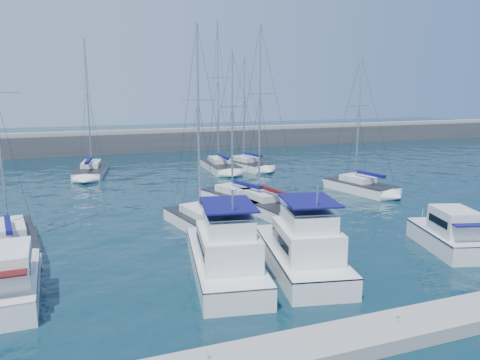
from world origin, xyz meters
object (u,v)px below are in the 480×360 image
object	(u,v)px
motor_yacht_stbd_inner	(303,252)
sailboat_mid_b	(205,222)
motor_yacht_port_outer	(7,282)
motor_yacht_stbd_outer	(449,236)
sailboat_back_a	(91,171)
sailboat_mid_a	(9,241)
sailboat_back_b	(220,166)
sailboat_mid_d	(264,204)
sailboat_back_c	(247,165)
sailboat_mid_c	(238,198)
sailboat_mid_e	(361,187)
motor_yacht_port_inner	(226,257)

from	to	relation	value
motor_yacht_stbd_inner	sailboat_mid_b	bearing A→B (deg)	118.76
motor_yacht_port_outer	motor_yacht_stbd_outer	world-z (taller)	same
sailboat_mid_b	sailboat_back_a	world-z (taller)	sailboat_back_a
sailboat_mid_a	sailboat_back_b	distance (m)	31.52
motor_yacht_stbd_outer	sailboat_mid_a	distance (m)	27.63
sailboat_mid_d	sailboat_back_c	xyz separation A→B (m)	(6.31, 19.65, 0.01)
sailboat_mid_d	motor_yacht_stbd_outer	bearing A→B (deg)	-70.74
sailboat_mid_c	motor_yacht_stbd_outer	bearing A→B (deg)	-81.68
motor_yacht_port_outer	motor_yacht_stbd_inner	world-z (taller)	motor_yacht_stbd_inner
sailboat_mid_b	sailboat_mid_e	size ratio (longest dim) A/B	1.10
motor_yacht_stbd_inner	sailboat_mid_d	xyz separation A→B (m)	(3.36, 12.87, -0.62)
motor_yacht_stbd_outer	sailboat_mid_e	bearing A→B (deg)	89.21
sailboat_mid_e	sailboat_back_c	size ratio (longest dim) A/B	0.94
motor_yacht_port_outer	sailboat_mid_d	distance (m)	21.43
sailboat_mid_a	motor_yacht_stbd_inner	bearing A→B (deg)	-39.61
motor_yacht_stbd_outer	sailboat_mid_a	bearing A→B (deg)	174.58
sailboat_mid_b	sailboat_back_a	bearing A→B (deg)	93.27
sailboat_back_a	sailboat_back_c	bearing A→B (deg)	2.78
sailboat_mid_c	sailboat_back_a	xyz separation A→B (m)	(-11.13, 19.39, 0.01)
sailboat_back_c	sailboat_mid_a	bearing A→B (deg)	-152.95
motor_yacht_port_inner	sailboat_mid_c	world-z (taller)	sailboat_mid_c
sailboat_mid_b	sailboat_mid_d	world-z (taller)	sailboat_mid_d
sailboat_mid_b	sailboat_mid_c	size ratio (longest dim) A/B	1.09
sailboat_mid_b	sailboat_back_c	distance (m)	26.22
motor_yacht_port_inner	sailboat_mid_a	world-z (taller)	sailboat_mid_a
sailboat_mid_c	motor_yacht_port_outer	bearing A→B (deg)	-159.04
motor_yacht_port_outer	sailboat_mid_a	xyz separation A→B (m)	(-0.65, 8.25, -0.42)
motor_yacht_stbd_outer	motor_yacht_port_inner	bearing A→B (deg)	-167.68
sailboat_mid_b	sailboat_back_a	xyz separation A→B (m)	(-6.28, 25.62, 0.01)
sailboat_mid_b	sailboat_mid_a	bearing A→B (deg)	167.42
sailboat_back_a	sailboat_back_b	xyz separation A→B (m)	(15.24, -2.31, 0.03)
sailboat_mid_e	sailboat_mid_b	bearing A→B (deg)	-171.96
sailboat_mid_a	sailboat_mid_c	bearing A→B (deg)	11.05
motor_yacht_stbd_inner	sailboat_mid_c	xyz separation A→B (m)	(2.03, 15.68, -0.62)
sailboat_mid_a	sailboat_back_a	world-z (taller)	sailboat_back_a
sailboat_mid_d	sailboat_back_a	xyz separation A→B (m)	(-12.45, 22.21, 0.01)
motor_yacht_stbd_inner	sailboat_mid_c	distance (m)	15.83
sailboat_mid_a	sailboat_mid_d	world-z (taller)	sailboat_mid_a
sailboat_mid_c	sailboat_mid_e	xyz separation A→B (m)	(13.06, 0.38, -0.00)
motor_yacht_port_inner	motor_yacht_port_outer	bearing A→B (deg)	-174.55
motor_yacht_stbd_inner	sailboat_mid_a	bearing A→B (deg)	159.65
motor_yacht_stbd_outer	sailboat_mid_c	bearing A→B (deg)	133.11
motor_yacht_stbd_outer	sailboat_back_a	xyz separation A→B (m)	(-19.22, 35.32, -0.42)
motor_yacht_port_outer	motor_yacht_port_inner	size ratio (longest dim) A/B	0.70
sailboat_mid_a	sailboat_back_a	bearing A→B (deg)	68.50
sailboat_back_b	sailboat_back_c	distance (m)	3.52
motor_yacht_stbd_inner	sailboat_mid_b	xyz separation A→B (m)	(-2.82, 9.46, -0.61)
motor_yacht_stbd_inner	sailboat_mid_a	size ratio (longest dim) A/B	0.63
sailboat_mid_c	sailboat_mid_e	world-z (taller)	sailboat_mid_c
motor_yacht_port_outer	sailboat_mid_c	xyz separation A→B (m)	(16.94, 14.01, -0.43)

